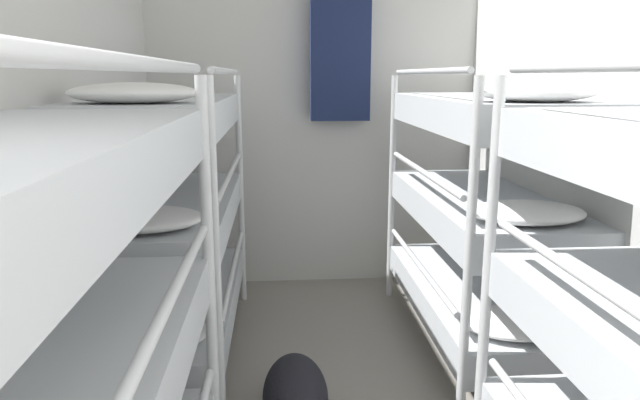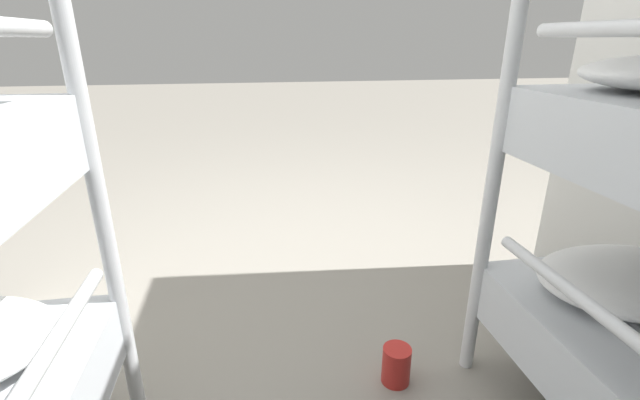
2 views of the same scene
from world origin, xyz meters
name	(u,v)px [view 1 (image 1 of 2)]	position (x,y,z in m)	size (l,w,h in m)	color
wall_left	(6,190)	(-1.27, 2.30, 1.23)	(0.06, 4.72, 2.46)	silver
wall_back	(313,129)	(0.00, 4.63, 1.23)	(2.61, 0.06, 2.46)	silver
bunk_stack_left_far	(169,215)	(-0.89, 3.31, 0.88)	(0.71, 1.75, 1.68)	silver
bunk_stack_right_far	(481,209)	(0.89, 3.31, 0.88)	(0.71, 1.75, 1.68)	silver
duffel_bag	(295,395)	(-0.21, 2.62, 0.15)	(0.31, 0.61, 0.31)	black
hanging_coat	(340,59)	(0.19, 4.48, 1.76)	(0.44, 0.12, 0.90)	#192347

